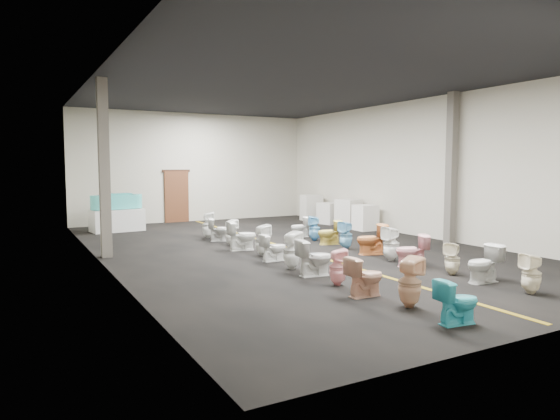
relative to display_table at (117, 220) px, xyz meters
The scene contains 38 objects.
floor 7.07m from the display_table, 60.00° to the right, with size 16.00×16.00×0.00m, color black.
ceiling 8.17m from the display_table, 60.00° to the right, with size 16.00×16.00×0.00m, color black.
wall_back 4.41m from the display_table, 28.07° to the left, with size 10.00×10.00×0.00m, color #B9B39D.
wall_left 6.56m from the display_table, 103.50° to the right, with size 16.00×16.00×0.00m, color #B9B39D.
wall_right 10.66m from the display_table, 35.64° to the right, with size 16.00×16.00×0.00m, color #B9B39D.
aisle_stripe 7.07m from the display_table, 60.00° to the right, with size 0.12×15.60×0.01m, color #7D6212.
back_door 3.35m from the display_table, 33.72° to the left, with size 1.00×0.10×2.10m, color #562D19.
door_frame 3.72m from the display_table, 33.87° to the left, with size 1.15×0.08×0.10m, color #331C11.
column_left 5.58m from the display_table, 103.40° to the right, with size 0.25×0.25×4.50m, color #59544C.
column_right 11.40m from the display_table, 42.61° to the right, with size 0.25×0.25×4.50m, color #59544C.
display_table is the anchor object (origin of this frame).
bathtub 0.68m from the display_table, behind, with size 1.83×0.92×0.55m.
appliance_crate_a 8.89m from the display_table, 26.85° to the right, with size 0.71×0.71×0.92m, color white.
appliance_crate_b 8.48m from the display_table, 20.72° to the right, with size 0.77×0.77×1.06m, color silver.
appliance_crate_c 8.12m from the display_table, 12.28° to the right, with size 0.75×0.75×0.85m, color beige.
appliance_crate_d 7.94m from the display_table, ahead, with size 0.77×0.77×1.09m, color beige.
toilet_left_0 13.44m from the display_table, 79.83° to the right, with size 0.38×0.66×0.67m, color #2FA4B4.
toilet_left_1 12.46m from the display_table, 79.04° to the right, with size 0.38×0.39×0.84m, color tan.
toilet_left_2 11.53m from the display_table, 79.18° to the right, with size 0.40×0.70×0.72m, color tan.
toilet_left_3 10.65m from the display_table, 78.05° to the right, with size 0.32×0.33×0.72m, color #F8B1B4.
toilet_left_4 9.75m from the display_table, 76.54° to the right, with size 0.43×0.76×0.78m, color silver.
toilet_left_5 8.95m from the display_table, 75.85° to the right, with size 0.39×0.39×0.86m, color white.
toilet_left_6 7.95m from the display_table, 73.33° to the right, with size 0.37×0.65×0.66m, color white.
toilet_left_7 7.23m from the display_table, 70.90° to the right, with size 0.37×0.37×0.81m, color white.
toilet_left_8 6.23m from the display_table, 68.86° to the right, with size 0.45×0.79×0.80m, color white.
toilet_left_9 5.40m from the display_table, 64.70° to the right, with size 0.34×0.35×0.76m, color white.
toilet_left_10 4.60m from the display_table, 59.49° to the right, with size 0.40×0.70×0.72m, color silver.
toilet_left_11 3.84m from the display_table, 53.70° to the right, with size 0.38×0.38×0.83m, color white.
toilet_right_0 13.56m from the display_table, 68.73° to the right, with size 0.34×0.34×0.75m, color #F2E6C9.
toilet_right_1 12.62m from the display_table, 67.19° to the right, with size 0.43×0.75×0.76m, color silver.
toilet_right_2 11.88m from the display_table, 65.69° to the right, with size 0.32×0.32×0.71m, color #F1E6C8.
toilet_right_3 10.85m from the display_table, 64.05° to the right, with size 0.42×0.74×0.75m, color #F1A3AB.
toilet_right_4 10.20m from the display_table, 61.92° to the right, with size 0.38×0.39×0.85m, color white.
toilet_right_5 9.45m from the display_table, 58.38° to the right, with size 0.45×0.79×0.80m, color #CE753A.
toilet_right_6 8.55m from the display_table, 55.14° to the right, with size 0.35×0.36×0.79m, color #7EC2E6.
toilet_right_7 7.87m from the display_table, 51.20° to the right, with size 0.40×0.70×0.71m, color #DFC553.
toilet_right_8 7.24m from the display_table, 46.84° to the right, with size 0.35×0.36×0.78m, color #6DB8E7.
toilet_right_9 6.64m from the display_table, 41.60° to the right, with size 0.37×0.65×0.66m, color white.
Camera 1 is at (-6.87, -12.15, 2.32)m, focal length 32.00 mm.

